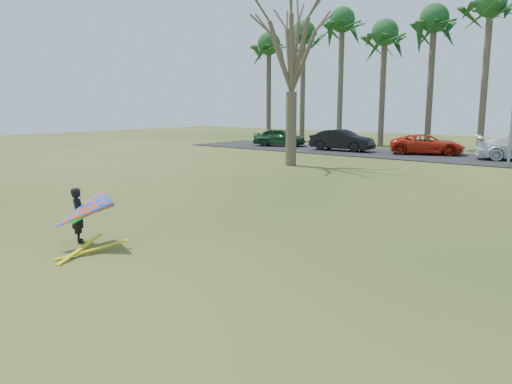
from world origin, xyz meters
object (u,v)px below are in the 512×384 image
Objects in this scene: car_0 at (280,137)px; bare_tree_left at (292,42)px; car_1 at (342,140)px; car_2 at (427,144)px; kite_flyer at (79,214)px.

bare_tree_left is at bearing -165.02° from car_0.
car_2 is (5.92, 1.39, -0.09)m from car_1.
bare_tree_left is 2.24× the size of car_0.
car_1 is (-2.04, 9.52, -6.07)m from bare_tree_left.
bare_tree_left is 4.06× the size of kite_flyer.
car_1 is 0.96× the size of car_2.
bare_tree_left is 1.95× the size of car_2.
car_0 is at bearing 71.99° from car_2.
kite_flyer is (13.83, -27.00, 0.04)m from car_0.
car_1 is 1.99× the size of kite_flyer.
kite_flyer is at bearing -177.22° from car_0.
car_2 is (12.07, 0.90, -0.05)m from car_0.
car_0 is at bearing 129.32° from bare_tree_left.
car_1 is at bearing -118.85° from car_0.
car_1 is at bearing 80.90° from car_2.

